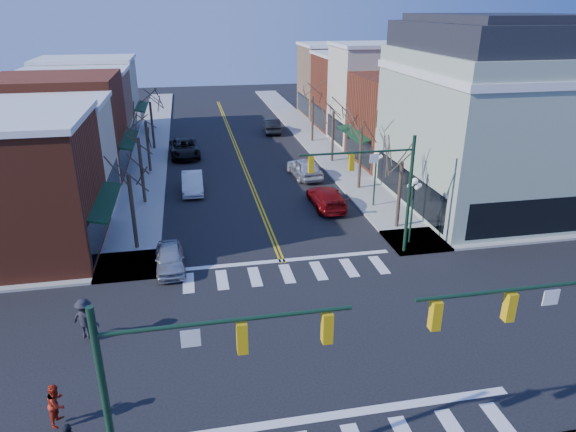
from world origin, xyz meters
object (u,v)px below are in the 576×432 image
car_left_mid (192,183)px  car_right_far (272,126)px  pedestrian_red_b (57,404)px  lamppost_midblock (376,169)px  car_right_near (327,197)px  car_right_mid (305,168)px  victorian_corner (492,114)px  car_left_far (184,148)px  car_left_near (170,258)px  lamppost_corner (413,200)px  pedestrian_dark_b (85,319)px

car_left_mid → car_right_far: (9.60, 19.28, 0.06)m
pedestrian_red_b → lamppost_midblock: bearing=-34.4°
car_left_mid → car_right_near: car_left_mid is taller
lamppost_midblock → car_right_far: lamppost_midblock is taller
car_right_mid → lamppost_midblock: bearing=107.1°
car_left_mid → car_right_mid: 9.80m
victorian_corner → car_left_far: victorian_corner is taller
car_left_near → car_right_near: car_right_near is taller
lamppost_corner → car_left_far: 26.94m
lamppost_midblock → pedestrian_dark_b: 22.37m
lamppost_corner → pedestrian_red_b: size_ratio=2.70×
car_left_far → lamppost_corner: bearing=-63.8°
car_left_near → car_right_far: 34.13m
lamppost_corner → car_left_mid: lamppost_corner is taller
victorian_corner → car_left_mid: (-21.30, 6.47, -5.89)m
lamppost_corner → pedestrian_dark_b: size_ratio=2.25×
car_left_near → car_right_far: car_right_far is taller
car_right_mid → car_right_near: bearing=83.9°
lamppost_corner → lamppost_midblock: bearing=90.0°
pedestrian_dark_b → car_left_far: bearing=-72.4°
car_left_near → car_left_mid: bearing=80.0°
lamppost_midblock → car_left_near: bearing=-154.3°
victorian_corner → lamppost_midblock: size_ratio=3.29×
victorian_corner → car_left_mid: bearing=163.1°
car_right_near → pedestrian_red_b: bearing=52.0°
car_left_far → pedestrian_red_b: 35.16m
car_left_near → victorian_corner: bearing=12.7°
lamppost_midblock → car_right_far: size_ratio=0.87×
lamppost_corner → victorian_corner: bearing=35.9°
car_right_mid → pedestrian_red_b: 30.01m
car_left_mid → lamppost_corner: bearing=-43.5°
lamppost_corner → lamppost_midblock: (0.00, 6.50, 0.00)m
car_right_mid → pedestrian_red_b: bearing=54.4°
lamppost_corner → car_left_mid: size_ratio=0.93×
car_right_mid → car_left_far: bearing=-46.8°
lamppost_midblock → car_left_near: size_ratio=1.10×
victorian_corner → car_left_near: victorian_corner is taller
car_right_near → pedestrian_dark_b: 20.10m
car_left_near → car_right_mid: (11.16, 14.95, 0.19)m
car_right_mid → car_left_mid: bearing=5.6°
lamppost_corner → car_right_mid: 15.00m
victorian_corner → car_right_near: bearing=174.2°
victorian_corner → car_left_near: 24.51m
lamppost_corner → car_right_near: lamppost_corner is taller
car_right_far → lamppost_midblock: bearing=101.4°
lamppost_corner → car_left_mid: (-13.00, 12.47, -2.20)m
car_left_near → car_right_near: bearing=31.4°
car_left_mid → pedestrian_dark_b: pedestrian_dark_b is taller
car_right_near → car_right_far: (0.00, 24.57, 0.06)m
lamppost_midblock → pedestrian_red_b: 25.79m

